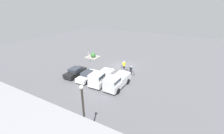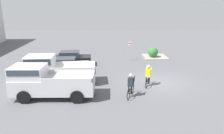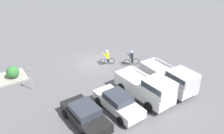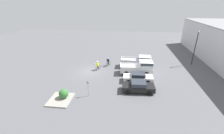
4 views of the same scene
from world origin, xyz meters
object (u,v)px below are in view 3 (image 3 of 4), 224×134
Objects in this scene: pickup_truck_0 at (171,78)px; sedan_0 at (118,102)px; pickup_truck_1 at (148,88)px; shrub at (13,72)px; cyclist_1 at (131,58)px; sedan_1 at (85,115)px; fire_lane_sign at (30,76)px; cyclist_0 at (107,57)px.

sedan_0 is at bearing -2.12° from pickup_truck_0.
shrub is at bearing -49.28° from pickup_truck_1.
cyclist_1 is (-5.69, -5.46, 0.09)m from sedan_0.
pickup_truck_0 reaches higher than sedan_1.
sedan_1 is at bearing -3.87° from pickup_truck_1.
pickup_truck_0 reaches higher than shrub.
sedan_0 is (5.59, -0.21, -0.43)m from pickup_truck_0.
pickup_truck_0 is 5.61m from sedan_0.
fire_lane_sign is 1.93× the size of shrub.
pickup_truck_0 is 1.01× the size of pickup_truck_1.
pickup_truck_0 reaches higher than cyclist_0.
cyclist_0 reaches higher than cyclist_1.
pickup_truck_0 is 3.24× the size of cyclist_0.
pickup_truck_1 is at bearing 137.54° from fire_lane_sign.
sedan_1 is 3.76× the size of shrub.
pickup_truck_1 is at bearing 63.45° from cyclist_1.
cyclist_0 is 1.44× the size of shrub.
pickup_truck_1 is at bearing 176.13° from sedan_1.
sedan_1 reaches higher than sedan_0.
pickup_truck_0 is 4.66× the size of shrub.
pickup_truck_1 is 1.20× the size of sedan_0.
pickup_truck_1 is at bearing 130.72° from shrub.
pickup_truck_1 reaches higher than fire_lane_sign.
shrub is at bearing -73.31° from sedan_1.
cyclist_0 is 1.00× the size of cyclist_1.
shrub is (0.94, -2.95, -0.64)m from fire_lane_sign.
cyclist_0 reaches higher than shrub.
cyclist_1 is at bearing -136.20° from sedan_0.
sedan_0 is 2.67× the size of cyclist_1.
shrub is (11.33, -4.08, -0.08)m from cyclist_1.
pickup_truck_0 is at bearing 88.90° from cyclist_1.
shrub is (11.22, -9.75, -0.42)m from pickup_truck_0.
fire_lane_sign is at bearing 107.73° from shrub.
shrub is (8.46, -9.83, -0.44)m from pickup_truck_1.
cyclist_0 is at bearing -96.03° from pickup_truck_1.
pickup_truck_0 is at bearing 177.90° from sedan_1.
fire_lane_sign is (7.51, -6.88, 0.21)m from pickup_truck_1.
fire_lane_sign is (1.89, -6.50, 0.65)m from sedan_1.
cyclist_1 is (-8.49, -5.36, 0.08)m from sedan_1.
fire_lane_sign is (4.69, -6.60, 0.66)m from sedan_0.
sedan_1 is (2.80, -0.10, 0.01)m from sedan_0.
cyclist_1 is at bearing 173.76° from fire_lane_sign.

